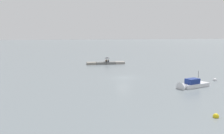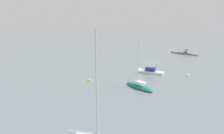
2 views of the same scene
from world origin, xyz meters
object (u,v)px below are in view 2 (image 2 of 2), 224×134
object	(u,v)px
sailboat_teal_far	(139,86)
motorboat_white_near	(149,72)
person_seated_grey_left	(187,52)
umbrella_open_black	(186,50)
person_seated_brown_right	(185,52)
mooring_buoy_far	(188,75)
mooring_buoy_mid	(89,80)

from	to	relation	value
sailboat_teal_far	motorboat_white_near	bearing A→B (deg)	35.60
person_seated_grey_left	sailboat_teal_far	distance (m)	42.33
umbrella_open_black	motorboat_white_near	size ratio (longest dim) A/B	0.24
person_seated_brown_right	mooring_buoy_far	distance (m)	30.41
umbrella_open_black	mooring_buoy_mid	world-z (taller)	umbrella_open_black
person_seated_grey_left	umbrella_open_black	world-z (taller)	umbrella_open_black
person_seated_grey_left	sailboat_teal_far	xyz separation A→B (m)	(-12.69, 40.38, -0.54)
mooring_buoy_mid	mooring_buoy_far	xyz separation A→B (m)	(-11.18, -17.76, 0.00)
person_seated_grey_left	mooring_buoy_far	world-z (taller)	person_seated_grey_left
motorboat_white_near	mooring_buoy_mid	world-z (taller)	motorboat_white_near
sailboat_teal_far	motorboat_white_near	xyz separation A→B (m)	(5.26, -9.45, 0.02)
motorboat_white_near	mooring_buoy_far	size ratio (longest dim) A/B	9.12
person_seated_brown_right	umbrella_open_black	size ratio (longest dim) A/B	0.52
sailboat_teal_far	mooring_buoy_far	world-z (taller)	sailboat_teal_far
person_seated_brown_right	mooring_buoy_mid	distance (m)	44.42
person_seated_grey_left	person_seated_brown_right	xyz separation A→B (m)	(0.56, -0.03, 0.00)
person_seated_grey_left	mooring_buoy_mid	bearing A→B (deg)	95.47
person_seated_grey_left	sailboat_teal_far	world-z (taller)	sailboat_teal_far
person_seated_grey_left	person_seated_brown_right	distance (m)	0.56
sailboat_teal_far	motorboat_white_near	size ratio (longest dim) A/B	1.54
person_seated_grey_left	mooring_buoy_mid	distance (m)	44.35
motorboat_white_near	sailboat_teal_far	bearing A→B (deg)	-170.95
umbrella_open_black	mooring_buoy_mid	xyz separation A→B (m)	(-3.45, 44.38, -1.61)
mooring_buoy_far	motorboat_white_near	bearing A→B (deg)	32.76
person_seated_grey_left	motorboat_white_near	world-z (taller)	motorboat_white_near
person_seated_brown_right	umbrella_open_black	distance (m)	0.92
person_seated_brown_right	sailboat_teal_far	world-z (taller)	sailboat_teal_far
sailboat_teal_far	mooring_buoy_mid	xyz separation A→B (m)	(9.52, 3.85, -0.20)
umbrella_open_black	mooring_buoy_mid	size ratio (longest dim) A/B	2.32
person_seated_grey_left	umbrella_open_black	size ratio (longest dim) A/B	0.52
person_seated_grey_left	umbrella_open_black	bearing A→B (deg)	-27.33
umbrella_open_black	sailboat_teal_far	bearing A→B (deg)	107.74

